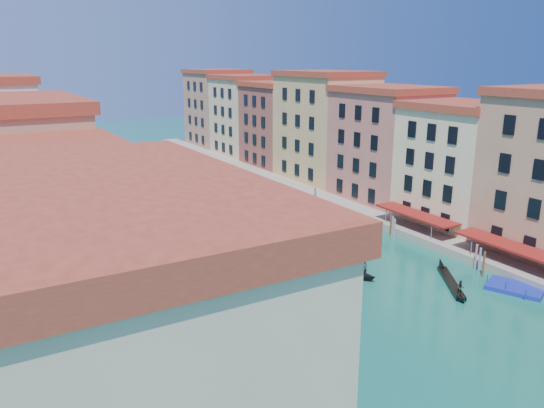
{
  "coord_description": "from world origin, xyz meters",
  "views": [
    {
      "loc": [
        -28.61,
        -9.99,
        23.02
      ],
      "look_at": [
        1.1,
        41.0,
        6.87
      ],
      "focal_mm": 35.0,
      "sensor_mm": 36.0,
      "label": 1
    }
  ],
  "objects_px": {
    "vaporetto_far": "(183,215)",
    "blue_dock": "(515,288)",
    "gondola_right": "(451,282)",
    "gondola_fore": "(343,265)"
  },
  "relations": [
    {
      "from": "vaporetto_far",
      "to": "blue_dock",
      "type": "height_order",
      "value": "vaporetto_far"
    },
    {
      "from": "vaporetto_far",
      "to": "gondola_right",
      "type": "relative_size",
      "value": 2.49
    },
    {
      "from": "blue_dock",
      "to": "gondola_right",
      "type": "bearing_deg",
      "value": 115.5
    },
    {
      "from": "gondola_right",
      "to": "blue_dock",
      "type": "xyz_separation_m",
      "value": [
        4.79,
        -4.14,
        -0.19
      ]
    },
    {
      "from": "vaporetto_far",
      "to": "gondola_fore",
      "type": "bearing_deg",
      "value": -84.4
    },
    {
      "from": "gondola_fore",
      "to": "blue_dock",
      "type": "height_order",
      "value": "gondola_fore"
    },
    {
      "from": "blue_dock",
      "to": "vaporetto_far",
      "type": "bearing_deg",
      "value": 95.73
    },
    {
      "from": "gondola_right",
      "to": "gondola_fore",
      "type": "bearing_deg",
      "value": 160.09
    },
    {
      "from": "gondola_right",
      "to": "blue_dock",
      "type": "bearing_deg",
      "value": -6.54
    },
    {
      "from": "gondola_fore",
      "to": "gondola_right",
      "type": "distance_m",
      "value": 11.81
    }
  ]
}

